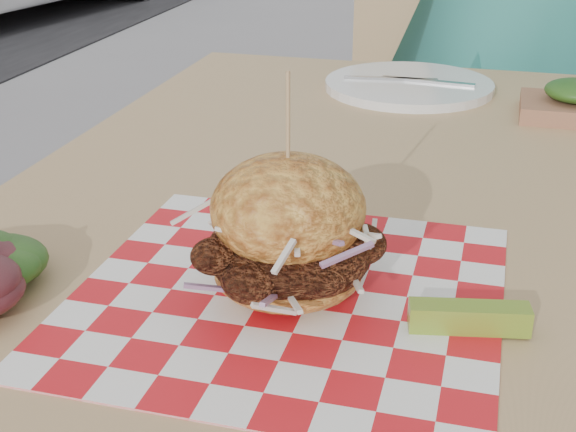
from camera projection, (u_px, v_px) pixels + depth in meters
The scene contains 7 objects.
patio_table at pixel (358, 247), 0.95m from camera, with size 0.80×1.20×0.75m.
patio_chair at pixel (442, 120), 1.80m from camera, with size 0.51×0.52×0.95m.
paper_liner at pixel (288, 294), 0.69m from camera, with size 0.36×0.36×0.00m, color red.
sandwich at pixel (288, 237), 0.67m from camera, with size 0.17×0.17×0.19m.
pickle_spear at pixel (469, 317), 0.63m from camera, with size 0.10×0.02×0.02m, color #86A32F.
place_setting at pixel (409, 85), 1.29m from camera, with size 0.27×0.27×0.02m.
kraft_tray at pixel (575, 103), 1.15m from camera, with size 0.15×0.12×0.06m.
Camera 1 is at (0.03, -1.11, 1.10)m, focal length 50.00 mm.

